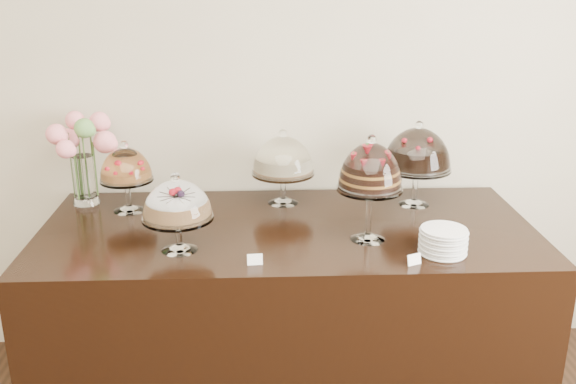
{
  "coord_description": "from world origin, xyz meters",
  "views": [
    {
      "loc": [
        -0.09,
        -0.21,
        1.99
      ],
      "look_at": [
        0.02,
        2.4,
        1.08
      ],
      "focal_mm": 40.0,
      "sensor_mm": 36.0,
      "label": 1
    }
  ],
  "objects_px": {
    "cake_stand_fruit_tart": "(126,168)",
    "plate_stack": "(443,241)",
    "display_counter": "(288,315)",
    "flower_vase": "(82,148)",
    "cake_stand_sugar_sponge": "(177,204)",
    "cake_stand_dark_choco": "(417,152)",
    "cake_stand_choco_layer": "(370,171)",
    "cake_stand_cheesecake": "(283,159)"
  },
  "relations": [
    {
      "from": "flower_vase",
      "to": "plate_stack",
      "type": "xyz_separation_m",
      "value": [
        1.59,
        -0.67,
        -0.22
      ]
    },
    {
      "from": "display_counter",
      "to": "cake_stand_sugar_sponge",
      "type": "relative_size",
      "value": 6.61
    },
    {
      "from": "flower_vase",
      "to": "cake_stand_dark_choco",
      "type": "bearing_deg",
      "value": -3.3
    },
    {
      "from": "plate_stack",
      "to": "cake_stand_cheesecake",
      "type": "bearing_deg",
      "value": 134.92
    },
    {
      "from": "cake_stand_choco_layer",
      "to": "plate_stack",
      "type": "height_order",
      "value": "cake_stand_choco_layer"
    },
    {
      "from": "cake_stand_fruit_tart",
      "to": "plate_stack",
      "type": "distance_m",
      "value": 1.48
    },
    {
      "from": "cake_stand_sugar_sponge",
      "to": "cake_stand_dark_choco",
      "type": "distance_m",
      "value": 1.19
    },
    {
      "from": "plate_stack",
      "to": "flower_vase",
      "type": "bearing_deg",
      "value": 157.2
    },
    {
      "from": "display_counter",
      "to": "flower_vase",
      "type": "relative_size",
      "value": 4.98
    },
    {
      "from": "cake_stand_choco_layer",
      "to": "flower_vase",
      "type": "xyz_separation_m",
      "value": [
        -1.31,
        0.51,
        -0.03
      ]
    },
    {
      "from": "cake_stand_fruit_tart",
      "to": "flower_vase",
      "type": "bearing_deg",
      "value": 152.5
    },
    {
      "from": "flower_vase",
      "to": "cake_stand_sugar_sponge",
      "type": "bearing_deg",
      "value": -48.54
    },
    {
      "from": "cake_stand_dark_choco",
      "to": "plate_stack",
      "type": "height_order",
      "value": "cake_stand_dark_choco"
    },
    {
      "from": "cake_stand_fruit_tart",
      "to": "plate_stack",
      "type": "bearing_deg",
      "value": -21.99
    },
    {
      "from": "display_counter",
      "to": "cake_stand_fruit_tart",
      "type": "xyz_separation_m",
      "value": [
        -0.75,
        0.23,
        0.66
      ]
    },
    {
      "from": "cake_stand_cheesecake",
      "to": "plate_stack",
      "type": "height_order",
      "value": "cake_stand_cheesecake"
    },
    {
      "from": "cake_stand_dark_choco",
      "to": "cake_stand_fruit_tart",
      "type": "distance_m",
      "value": 1.38
    },
    {
      "from": "flower_vase",
      "to": "plate_stack",
      "type": "height_order",
      "value": "flower_vase"
    },
    {
      "from": "cake_stand_fruit_tart",
      "to": "flower_vase",
      "type": "relative_size",
      "value": 0.78
    },
    {
      "from": "display_counter",
      "to": "cake_stand_dark_choco",
      "type": "relative_size",
      "value": 5.27
    },
    {
      "from": "cake_stand_dark_choco",
      "to": "cake_stand_fruit_tart",
      "type": "relative_size",
      "value": 1.21
    },
    {
      "from": "cake_stand_dark_choco",
      "to": "plate_stack",
      "type": "xyz_separation_m",
      "value": [
        -0.02,
        -0.57,
        -0.21
      ]
    },
    {
      "from": "cake_stand_cheesecake",
      "to": "flower_vase",
      "type": "bearing_deg",
      "value": 177.49
    },
    {
      "from": "display_counter",
      "to": "flower_vase",
      "type": "distance_m",
      "value": 1.26
    },
    {
      "from": "cake_stand_choco_layer",
      "to": "flower_vase",
      "type": "bearing_deg",
      "value": 158.62
    },
    {
      "from": "cake_stand_sugar_sponge",
      "to": "cake_stand_choco_layer",
      "type": "bearing_deg",
      "value": 5.48
    },
    {
      "from": "cake_stand_cheesecake",
      "to": "cake_stand_sugar_sponge",
      "type": "bearing_deg",
      "value": -129.26
    },
    {
      "from": "cake_stand_cheesecake",
      "to": "cake_stand_fruit_tart",
      "type": "xyz_separation_m",
      "value": [
        -0.74,
        -0.08,
        -0.02
      ]
    },
    {
      "from": "cake_stand_cheesecake",
      "to": "cake_stand_dark_choco",
      "type": "height_order",
      "value": "cake_stand_dark_choco"
    },
    {
      "from": "cake_stand_fruit_tart",
      "to": "cake_stand_cheesecake",
      "type": "bearing_deg",
      "value": 5.81
    },
    {
      "from": "cake_stand_choco_layer",
      "to": "plate_stack",
      "type": "distance_m",
      "value": 0.41
    },
    {
      "from": "display_counter",
      "to": "plate_stack",
      "type": "xyz_separation_m",
      "value": [
        0.61,
        -0.32,
        0.5
      ]
    },
    {
      "from": "plate_stack",
      "to": "cake_stand_fruit_tart",
      "type": "bearing_deg",
      "value": 158.01
    },
    {
      "from": "cake_stand_sugar_sponge",
      "to": "flower_vase",
      "type": "height_order",
      "value": "flower_vase"
    },
    {
      "from": "display_counter",
      "to": "cake_stand_choco_layer",
      "type": "relative_size",
      "value": 4.8
    },
    {
      "from": "cake_stand_choco_layer",
      "to": "plate_stack",
      "type": "relative_size",
      "value": 2.42
    },
    {
      "from": "cake_stand_cheesecake",
      "to": "cake_stand_dark_choco",
      "type": "distance_m",
      "value": 0.64
    },
    {
      "from": "display_counter",
      "to": "cake_stand_choco_layer",
      "type": "bearing_deg",
      "value": -25.56
    },
    {
      "from": "cake_stand_cheesecake",
      "to": "cake_stand_fruit_tart",
      "type": "bearing_deg",
      "value": -174.19
    },
    {
      "from": "flower_vase",
      "to": "plate_stack",
      "type": "distance_m",
      "value": 1.74
    },
    {
      "from": "cake_stand_cheesecake",
      "to": "cake_stand_dark_choco",
      "type": "bearing_deg",
      "value": -4.5
    },
    {
      "from": "cake_stand_cheesecake",
      "to": "cake_stand_dark_choco",
      "type": "relative_size",
      "value": 0.89
    }
  ]
}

